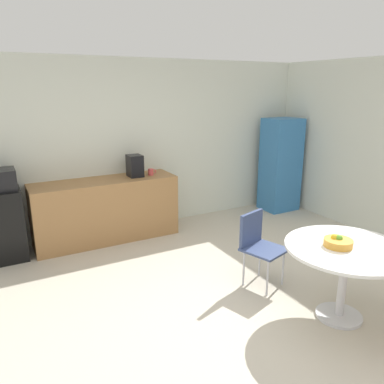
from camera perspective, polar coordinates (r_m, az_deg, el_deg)
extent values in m
plane|color=beige|center=(3.90, 9.00, -18.58)|extent=(6.00, 6.00, 0.00)
cube|color=silver|center=(5.94, -8.40, 6.98)|extent=(6.00, 0.10, 2.60)
cube|color=#9E7042|center=(5.62, -12.89, -2.67)|extent=(2.05, 0.60, 0.90)
cube|color=black|center=(5.44, -26.94, -4.50)|extent=(0.54, 0.54, 0.93)
cube|color=#3372B2|center=(6.96, 13.26, 4.04)|extent=(0.60, 0.50, 1.65)
cylinder|color=silver|center=(4.15, 21.36, -17.03)|extent=(0.44, 0.44, 0.03)
cylinder|color=silver|center=(3.96, 21.91, -12.45)|extent=(0.08, 0.08, 0.72)
cylinder|color=white|center=(3.82, 22.43, -7.87)|extent=(1.14, 1.14, 0.03)
cylinder|color=silver|center=(4.44, 13.65, -11.10)|extent=(0.02, 0.02, 0.42)
cylinder|color=silver|center=(4.20, 11.39, -12.61)|extent=(0.02, 0.02, 0.42)
cylinder|color=silver|center=(4.59, 10.23, -9.99)|extent=(0.02, 0.02, 0.42)
cylinder|color=silver|center=(4.36, 7.85, -11.35)|extent=(0.02, 0.02, 0.42)
cube|color=#384772|center=(4.30, 10.93, -8.57)|extent=(0.53, 0.53, 0.03)
cube|color=#384772|center=(4.32, 8.97, -5.44)|extent=(0.37, 0.15, 0.38)
cylinder|color=gold|center=(3.78, 21.29, -7.20)|extent=(0.26, 0.26, 0.07)
sphere|color=#66B233|center=(3.78, 21.39, -6.56)|extent=(0.07, 0.07, 0.07)
sphere|color=yellow|center=(3.78, 20.85, -6.48)|extent=(0.07, 0.07, 0.07)
cylinder|color=#D84C4C|center=(5.68, -6.28, 3.04)|extent=(0.08, 0.08, 0.09)
torus|color=#D84C4C|center=(5.70, -5.74, 3.15)|extent=(0.06, 0.01, 0.06)
cube|color=black|center=(5.60, -8.66, 3.95)|extent=(0.20, 0.24, 0.32)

